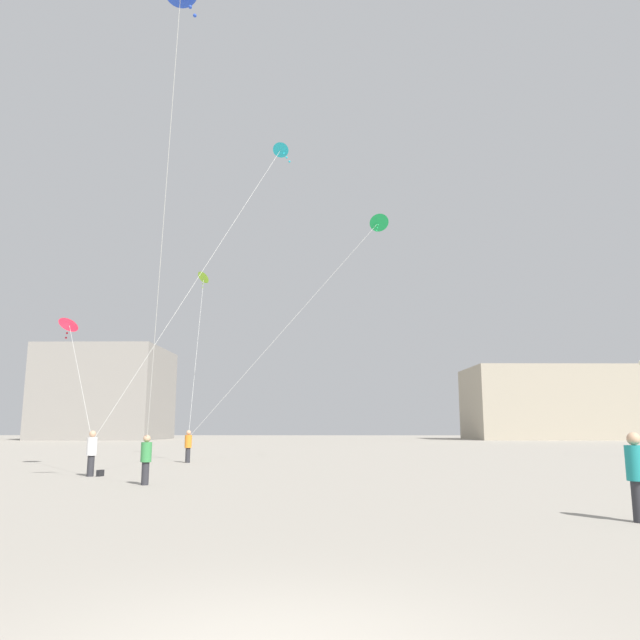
{
  "coord_description": "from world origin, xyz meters",
  "views": [
    {
      "loc": [
        0.58,
        -5.22,
        1.82
      ],
      "look_at": [
        0.0,
        14.45,
        5.33
      ],
      "focal_mm": 33.99,
      "sensor_mm": 36.0,
      "label": 1
    }
  ],
  "objects": [
    {
      "name": "kite_cyan_diamond",
      "position": [
        -2.29,
        21.52,
        14.41
      ],
      "size": [
        7.27,
        3.81,
        13.88
      ],
      "color": "#1EB2C6"
    },
    {
      "name": "person_in_teal",
      "position": [
        6.48,
        7.26,
        0.95
      ],
      "size": [
        0.38,
        0.38,
        1.74
      ],
      "rotation": [
        0.0,
        0.0,
        5.36
      ],
      "color": "#2D2D33",
      "rests_on": "ground_plane"
    },
    {
      "name": "kite_crimson_diamond",
      "position": [
        -12.29,
        22.98,
        6.69
      ],
      "size": [
        4.03,
        5.44,
        5.86
      ],
      "color": "red"
    },
    {
      "name": "person_in_orange",
      "position": [
        -7.42,
        27.48,
        0.93
      ],
      "size": [
        0.37,
        0.37,
        1.7
      ],
      "rotation": [
        0.0,
        0.0,
        2.87
      ],
      "color": "#2D2D33",
      "rests_on": "ground_plane"
    },
    {
      "name": "kite_lime_diamond",
      "position": [
        -8.23,
        33.3,
        11.48
      ],
      "size": [
        1.4,
        6.47,
        10.73
      ],
      "color": "#8CD12D"
    },
    {
      "name": "person_in_green",
      "position": [
        -5.68,
        14.76,
        0.88
      ],
      "size": [
        0.35,
        0.35,
        1.6
      ],
      "rotation": [
        0.0,
        0.0,
        6.08
      ],
      "color": "#2D2D33",
      "rests_on": "ground_plane"
    },
    {
      "name": "building_left_hall",
      "position": [
        -37.0,
        92.49,
        7.31
      ],
      "size": [
        18.52,
        17.78,
        14.63
      ],
      "color": "gray",
      "rests_on": "ground_plane"
    },
    {
      "name": "person_in_white",
      "position": [
        -8.87,
        18.19,
        0.94
      ],
      "size": [
        0.37,
        0.37,
        1.72
      ],
      "rotation": [
        0.0,
        0.0,
        1.5
      ],
      "color": "#2D2D33",
      "rests_on": "ground_plane"
    },
    {
      "name": "kite_emerald_diamond",
      "position": [
        2.79,
        27.21,
        13.01
      ],
      "size": [
        10.95,
        0.98,
        12.31
      ],
      "color": "green"
    },
    {
      "name": "building_centre_hall",
      "position": [
        35.0,
        93.76,
        5.7
      ],
      "size": [
        27.1,
        15.6,
        11.39
      ],
      "color": "#A39984",
      "rests_on": "ground_plane"
    },
    {
      "name": "handbag_beside_flyer",
      "position": [
        -8.52,
        18.29,
        0.12
      ],
      "size": [
        0.21,
        0.34,
        0.24
      ],
      "primitive_type": "cube",
      "rotation": [
        0.0,
        0.0,
        1.33
      ],
      "color": "black",
      "rests_on": "ground_plane"
    }
  ]
}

